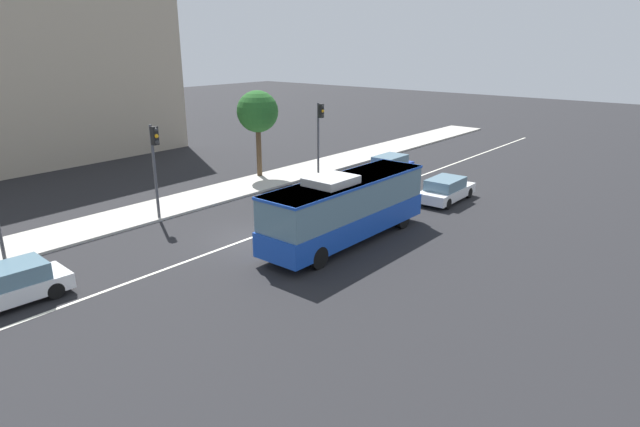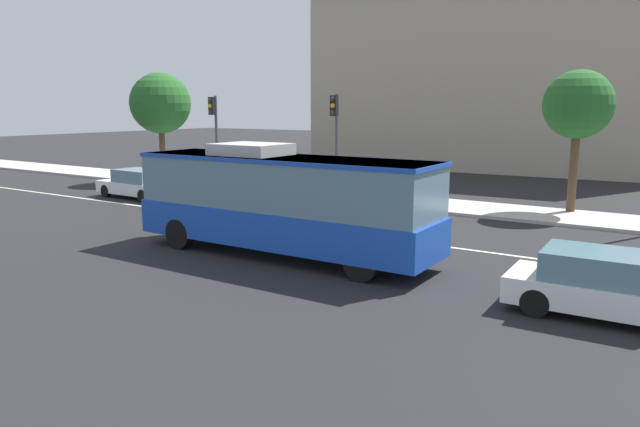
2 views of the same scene
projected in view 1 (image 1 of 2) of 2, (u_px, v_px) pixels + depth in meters
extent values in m
plane|color=black|center=(250.00, 238.00, 26.22)|extent=(160.00, 160.00, 0.00)
cube|color=#B2ADA3|center=(163.00, 208.00, 30.75)|extent=(80.00, 3.58, 0.14)
cube|color=silver|center=(250.00, 238.00, 26.21)|extent=(76.00, 0.16, 0.01)
cube|color=#1947B7|center=(346.00, 222.00, 25.58)|extent=(10.00, 2.50, 1.10)
cube|color=slate|center=(347.00, 195.00, 25.17)|extent=(9.80, 2.43, 1.58)
cube|color=#1947B7|center=(347.00, 181.00, 24.95)|extent=(9.90, 2.48, 0.12)
cube|color=#B2B2B2|center=(331.00, 181.00, 24.00)|extent=(2.20, 1.80, 0.36)
cylinder|color=black|center=(368.00, 211.00, 28.88)|extent=(1.00, 0.30, 1.00)
cylinder|color=black|center=(402.00, 219.00, 27.53)|extent=(1.00, 0.30, 1.00)
cylinder|color=black|center=(281.00, 245.00, 23.93)|extent=(1.00, 0.30, 1.00)
cylinder|color=black|center=(318.00, 257.00, 22.58)|extent=(1.00, 0.30, 1.00)
cube|color=white|center=(4.00, 292.00, 19.37)|extent=(4.58, 2.02, 0.60)
cube|color=slate|center=(8.00, 275.00, 19.36)|extent=(2.60, 1.78, 0.64)
cylinder|color=black|center=(55.00, 291.00, 19.97)|extent=(0.65, 0.25, 0.64)
cylinder|color=black|center=(39.00, 278.00, 21.00)|extent=(0.65, 0.25, 0.64)
cube|color=white|center=(447.00, 193.00, 32.26)|extent=(4.54, 1.91, 0.60)
cube|color=slate|center=(445.00, 184.00, 31.88)|extent=(2.56, 1.72, 0.64)
cylinder|color=black|center=(445.00, 189.00, 33.91)|extent=(0.65, 0.24, 0.64)
cylinder|color=black|center=(469.00, 193.00, 32.96)|extent=(0.65, 0.24, 0.64)
cylinder|color=black|center=(423.00, 199.00, 31.68)|extent=(0.65, 0.24, 0.64)
cylinder|color=black|center=(447.00, 204.00, 30.73)|extent=(0.65, 0.24, 0.64)
cube|color=#1E3899|center=(388.00, 169.00, 38.29)|extent=(4.52, 1.85, 0.60)
cube|color=slate|center=(390.00, 160.00, 38.29)|extent=(2.54, 1.68, 0.64)
cylinder|color=black|center=(386.00, 177.00, 36.77)|extent=(0.64, 0.23, 0.64)
cylinder|color=black|center=(367.00, 174.00, 37.74)|extent=(0.64, 0.23, 0.64)
cylinder|color=black|center=(408.00, 170.00, 38.97)|extent=(0.64, 0.23, 0.64)
cylinder|color=black|center=(389.00, 167.00, 39.94)|extent=(0.64, 0.23, 0.64)
cylinder|color=#47474C|center=(155.00, 173.00, 28.17)|extent=(0.16, 0.16, 5.20)
cube|color=black|center=(155.00, 136.00, 27.38)|extent=(0.34, 0.30, 0.96)
sphere|color=#2D2D2D|center=(156.00, 130.00, 27.20)|extent=(0.22, 0.22, 0.22)
sphere|color=#F9A514|center=(156.00, 136.00, 27.30)|extent=(0.22, 0.22, 0.22)
sphere|color=#2D2D2D|center=(157.00, 142.00, 27.40)|extent=(0.22, 0.22, 0.22)
cylinder|color=#47474C|center=(318.00, 139.00, 38.16)|extent=(0.16, 0.16, 5.20)
cube|color=black|center=(321.00, 111.00, 37.35)|extent=(0.33, 0.29, 0.96)
sphere|color=#2D2D2D|center=(323.00, 106.00, 37.15)|extent=(0.22, 0.22, 0.22)
sphere|color=#F9A514|center=(323.00, 111.00, 37.25)|extent=(0.22, 0.22, 0.22)
sphere|color=#2D2D2D|center=(323.00, 116.00, 37.35)|extent=(0.22, 0.22, 0.22)
cylinder|color=#4C3823|center=(259.00, 153.00, 37.53)|extent=(0.36, 0.36, 3.62)
sphere|color=#235B23|center=(258.00, 111.00, 36.63)|extent=(2.89, 2.89, 2.89)
cube|color=slate|center=(137.00, 117.00, 53.50)|extent=(0.63, 14.23, 1.50)
cube|color=slate|center=(133.00, 82.00, 52.46)|extent=(0.63, 14.23, 1.50)
cube|color=slate|center=(129.00, 46.00, 51.41)|extent=(0.63, 14.23, 1.50)
cube|color=slate|center=(125.00, 9.00, 50.36)|extent=(0.63, 14.23, 1.50)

